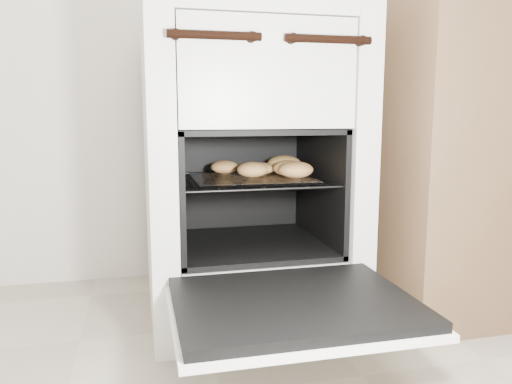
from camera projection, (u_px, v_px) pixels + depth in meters
stove at (245, 169)px, 1.52m from camera, size 0.59×0.66×0.90m
oven_door at (294, 306)px, 1.08m from camera, size 0.53×0.41×0.04m
oven_rack at (250, 179)px, 1.46m from camera, size 0.43×0.41×0.01m
foil_sheet at (251, 178)px, 1.44m from camera, size 0.33×0.29×0.01m
baked_rolls at (272, 167)px, 1.49m from camera, size 0.31×0.28×0.05m
counter at (504, 146)px, 1.68m from camera, size 1.01×0.68×1.00m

